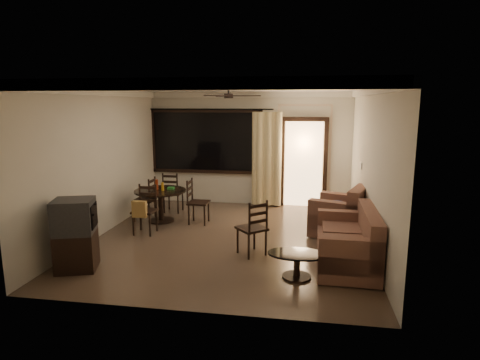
% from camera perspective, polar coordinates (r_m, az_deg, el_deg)
% --- Properties ---
extents(ground, '(5.50, 5.50, 0.00)m').
position_cam_1_polar(ground, '(7.68, -1.53, -8.30)').
color(ground, '#7F6651').
rests_on(ground, ground).
extents(room_shell, '(5.50, 6.70, 5.50)m').
position_cam_1_polar(room_shell, '(8.96, 4.27, 6.40)').
color(room_shell, beige).
rests_on(room_shell, ground).
extents(dining_table, '(1.10, 1.10, 0.91)m').
position_cam_1_polar(dining_table, '(8.80, -11.23, -2.32)').
color(dining_table, black).
rests_on(dining_table, ground).
extents(dining_chair_west, '(0.43, 0.43, 0.95)m').
position_cam_1_polar(dining_chair_west, '(9.01, -13.32, -3.84)').
color(dining_chair_west, black).
rests_on(dining_chair_west, ground).
extents(dining_chair_east, '(0.43, 0.43, 0.95)m').
position_cam_1_polar(dining_chair_east, '(8.60, -5.97, -4.30)').
color(dining_chair_east, black).
rests_on(dining_chair_east, ground).
extents(dining_chair_south, '(0.43, 0.49, 0.95)m').
position_cam_1_polar(dining_chair_south, '(8.10, -13.39, -5.33)').
color(dining_chair_south, black).
rests_on(dining_chair_south, ground).
extents(dining_chair_north, '(0.43, 0.43, 0.95)m').
position_cam_1_polar(dining_chair_north, '(9.58, -9.48, -2.82)').
color(dining_chair_north, black).
rests_on(dining_chair_north, ground).
extents(tv_cabinet, '(0.70, 0.67, 1.10)m').
position_cam_1_polar(tv_cabinet, '(6.64, -22.36, -7.20)').
color(tv_cabinet, black).
rests_on(tv_cabinet, ground).
extents(sofa, '(0.92, 1.68, 0.89)m').
position_cam_1_polar(sofa, '(6.57, 15.46, -8.79)').
color(sofa, '#41211E').
rests_on(sofa, ground).
extents(armchair, '(1.21, 1.21, 0.95)m').
position_cam_1_polar(armchair, '(7.98, 14.26, -4.95)').
color(armchair, '#41211E').
rests_on(armchair, ground).
extents(coffee_table, '(0.86, 0.52, 0.38)m').
position_cam_1_polar(coffee_table, '(6.02, 8.11, -11.37)').
color(coffee_table, black).
rests_on(coffee_table, ground).
extents(side_chair, '(0.60, 0.60, 0.96)m').
position_cam_1_polar(side_chair, '(6.82, 1.73, -8.28)').
color(side_chair, black).
rests_on(side_chair, ground).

